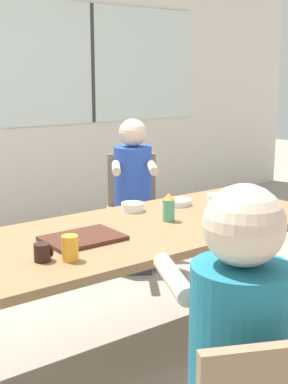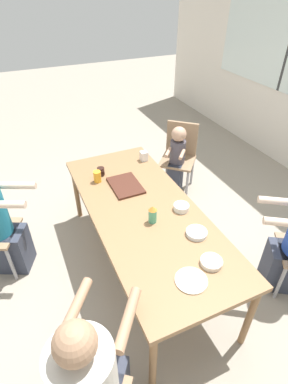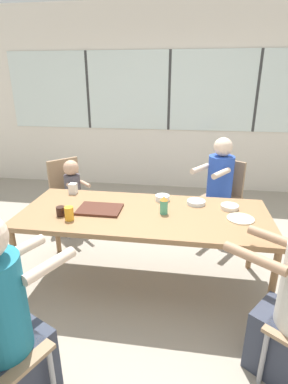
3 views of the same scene
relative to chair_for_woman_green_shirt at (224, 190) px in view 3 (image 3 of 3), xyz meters
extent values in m
plane|color=gray|center=(-0.78, -1.21, -0.50)|extent=(16.00, 16.00, 0.00)
cube|color=silver|center=(-0.78, 1.45, 0.90)|extent=(8.40, 0.06, 2.80)
cube|color=silver|center=(-0.78, 1.41, 1.05)|extent=(5.20, 0.02, 1.17)
cube|color=#333333|center=(-2.08, 1.40, 1.05)|extent=(0.04, 0.01, 1.17)
cube|color=#333333|center=(-0.78, 1.40, 1.05)|extent=(0.04, 0.01, 1.17)
cube|color=#333333|center=(0.52, 1.40, 1.05)|extent=(0.04, 0.01, 1.17)
cube|color=olive|center=(-0.78, -1.21, 0.18)|extent=(2.05, 0.85, 0.04)
cylinder|color=olive|center=(-1.76, -1.58, -0.17)|extent=(0.05, 0.05, 0.66)
cylinder|color=olive|center=(0.19, -1.58, -0.17)|extent=(0.05, 0.05, 0.66)
cylinder|color=olive|center=(-1.76, -0.83, -0.17)|extent=(0.05, 0.05, 0.66)
cylinder|color=olive|center=(0.19, -0.83, -0.17)|extent=(0.05, 0.05, 0.66)
cube|color=#937556|center=(-0.05, -0.08, -0.09)|extent=(0.55, 0.55, 0.03)
cube|color=#937556|center=(0.05, 0.07, 0.14)|extent=(0.34, 0.24, 0.42)
cylinder|color=#99999E|center=(0.00, -0.31, -0.30)|extent=(0.03, 0.03, 0.40)
cylinder|color=#99999E|center=(-0.29, -0.13, -0.30)|extent=(0.03, 0.03, 0.40)
cylinder|color=#99999E|center=(0.18, -0.03, -0.30)|extent=(0.03, 0.03, 0.40)
cylinder|color=#99999E|center=(-0.10, 0.16, -0.30)|extent=(0.03, 0.03, 0.40)
cylinder|color=#99999E|center=(-1.43, -2.20, -0.30)|extent=(0.03, 0.03, 0.40)
cylinder|color=#99999E|center=(-1.13, -2.35, -0.30)|extent=(0.03, 0.03, 0.40)
cylinder|color=#99999E|center=(0.05, -2.05, -0.30)|extent=(0.03, 0.03, 0.40)
cylinder|color=#99999E|center=(0.26, -1.78, -0.30)|extent=(0.03, 0.03, 0.40)
cube|color=#937556|center=(-1.78, -0.31, -0.09)|extent=(0.56, 0.56, 0.03)
cube|color=#937556|center=(-1.92, -0.19, 0.14)|extent=(0.28, 0.31, 0.42)
cylinder|color=#99999E|center=(-1.54, -0.29, -0.30)|extent=(0.03, 0.03, 0.40)
cylinder|color=#99999E|center=(-1.77, -0.55, -0.30)|extent=(0.03, 0.03, 0.40)
cylinder|color=#99999E|center=(-1.80, -0.07, -0.30)|extent=(0.03, 0.03, 0.40)
cylinder|color=#99999E|center=(-2.02, -0.32, -0.30)|extent=(0.03, 0.03, 0.40)
cube|color=#333847|center=(-0.10, -0.16, -0.29)|extent=(0.40, 0.43, 0.43)
cylinder|color=#284CB7|center=(-0.07, -0.11, 0.18)|extent=(0.28, 0.28, 0.51)
sphere|color=beige|center=(-0.07, -0.11, 0.54)|extent=(0.21, 0.21, 0.21)
cylinder|color=beige|center=(-0.10, -0.38, 0.32)|extent=(0.22, 0.30, 0.06)
cylinder|color=beige|center=(-0.31, -0.24, 0.32)|extent=(0.22, 0.30, 0.06)
cube|color=#333847|center=(-1.31, -2.34, -0.29)|extent=(0.37, 0.42, 0.43)
cylinder|color=beige|center=(-1.35, -2.12, 0.34)|extent=(0.19, 0.31, 0.06)
cylinder|color=beige|center=(-1.12, -2.23, 0.34)|extent=(0.19, 0.31, 0.06)
cube|color=#333847|center=(0.21, -1.95, -0.29)|extent=(0.49, 0.47, 0.43)
cylinder|color=#A37A5B|center=(-0.05, -1.94, 0.31)|extent=(0.33, 0.27, 0.06)
cylinder|color=#A37A5B|center=(0.13, -1.71, 0.31)|extent=(0.33, 0.27, 0.06)
cube|color=#333847|center=(-1.73, -0.36, -0.29)|extent=(0.27, 0.27, 0.43)
cylinder|color=#4C4751|center=(-1.75, -0.33, 0.06)|extent=(0.18, 0.18, 0.28)
sphere|color=tan|center=(-1.75, -0.33, 0.29)|extent=(0.17, 0.17, 0.17)
cylinder|color=tan|center=(-1.59, -0.38, 0.12)|extent=(0.18, 0.16, 0.04)
cylinder|color=tan|center=(-1.69, -0.50, 0.12)|extent=(0.18, 0.16, 0.04)
cube|color=#472319|center=(-1.16, -1.23, 0.21)|extent=(0.36, 0.26, 0.02)
cylinder|color=black|center=(-1.44, -1.37, 0.24)|extent=(0.07, 0.07, 0.08)
torus|color=black|center=(-1.40, -1.37, 0.24)|extent=(0.01, 0.05, 0.05)
cylinder|color=#4CA57F|center=(-0.62, -1.21, 0.26)|extent=(0.06, 0.06, 0.12)
cone|color=orange|center=(-0.62, -1.21, 0.34)|extent=(0.07, 0.07, 0.04)
cylinder|color=gold|center=(-1.34, -1.43, 0.25)|extent=(0.07, 0.07, 0.11)
cube|color=silver|center=(-1.52, -0.88, 0.25)|extent=(0.07, 0.07, 0.10)
cylinder|color=white|center=(-0.66, -0.93, 0.22)|extent=(0.13, 0.13, 0.05)
cylinder|color=silver|center=(-0.36, -0.97, 0.22)|extent=(0.16, 0.16, 0.03)
cylinder|color=silver|center=(-0.07, -1.03, 0.22)|extent=(0.15, 0.15, 0.04)
cylinder|color=beige|center=(-0.01, -1.22, 0.21)|extent=(0.21, 0.21, 0.01)
camera|label=1|loc=(-2.37, -3.33, 0.98)|focal=50.00mm
camera|label=2|loc=(0.96, -1.99, 1.79)|focal=28.00mm
camera|label=3|loc=(-0.45, -3.44, 1.24)|focal=28.00mm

